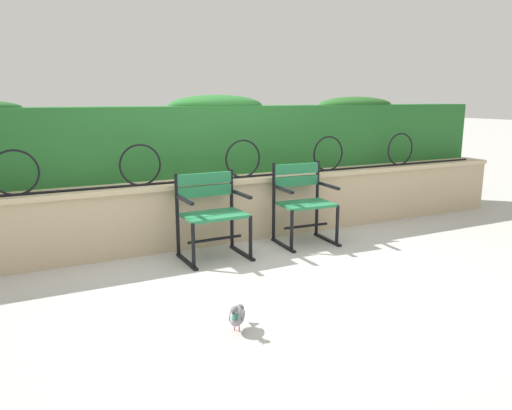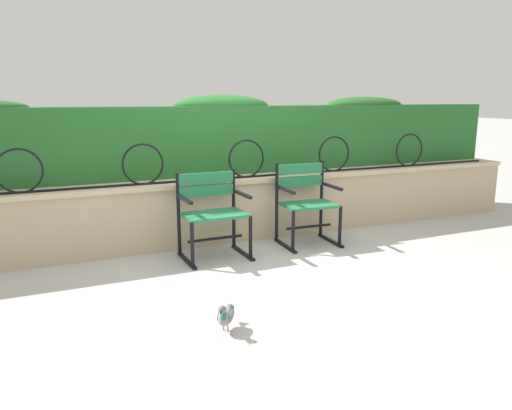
{
  "view_description": "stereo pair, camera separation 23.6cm",
  "coord_description": "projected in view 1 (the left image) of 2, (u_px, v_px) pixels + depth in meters",
  "views": [
    {
      "loc": [
        -2.1,
        -3.99,
        1.56
      ],
      "look_at": [
        0.0,
        0.16,
        0.55
      ],
      "focal_mm": 34.75,
      "sensor_mm": 36.0,
      "label": 1
    },
    {
      "loc": [
        -1.89,
        -4.09,
        1.56
      ],
      "look_at": [
        0.0,
        0.16,
        0.55
      ],
      "focal_mm": 34.75,
      "sensor_mm": 36.0,
      "label": 2
    }
  ],
  "objects": [
    {
      "name": "iron_arch_fence",
      "position": [
        200.0,
        165.0,
        5.17
      ],
      "size": [
        7.34,
        0.02,
        0.42
      ],
      "color": "black",
      "rests_on": "stone_wall"
    },
    {
      "name": "park_chair_left",
      "position": [
        211.0,
        212.0,
        4.87
      ],
      "size": [
        0.64,
        0.53,
        0.84
      ],
      "color": "#237547",
      "rests_on": "ground"
    },
    {
      "name": "stone_wall",
      "position": [
        224.0,
        209.0,
        5.48
      ],
      "size": [
        7.89,
        0.41,
        0.7
      ],
      "color": "tan",
      "rests_on": "ground"
    },
    {
      "name": "park_chair_right",
      "position": [
        303.0,
        201.0,
        5.38
      ],
      "size": [
        0.62,
        0.55,
        0.87
      ],
      "color": "#237547",
      "rests_on": "ground"
    },
    {
      "name": "hedge_row",
      "position": [
        209.0,
        136.0,
        5.72
      ],
      "size": [
        7.73,
        0.56,
        0.89
      ],
      "color": "#236028",
      "rests_on": "stone_wall"
    },
    {
      "name": "pigeon_near_chairs",
      "position": [
        237.0,
        316.0,
        3.36
      ],
      "size": [
        0.2,
        0.26,
        0.22
      ],
      "color": "gray",
      "rests_on": "ground"
    },
    {
      "name": "ground_plane",
      "position": [
        263.0,
        264.0,
        4.74
      ],
      "size": [
        60.0,
        60.0,
        0.0
      ],
      "primitive_type": "plane",
      "color": "#ADADA8"
    }
  ]
}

